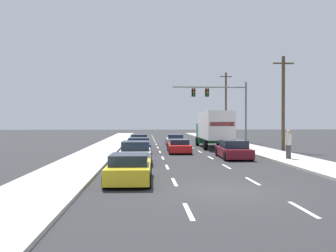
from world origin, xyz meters
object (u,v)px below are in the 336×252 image
(car_silver, at_px, (175,141))
(car_red, at_px, (179,146))
(car_maroon, at_px, (233,150))
(utility_pole_far, at_px, (226,105))
(car_tan, at_px, (139,141))
(car_white, at_px, (136,153))
(utility_pole_mid, at_px, (283,102))
(pedestrian_mid_block, at_px, (288,144))
(car_yellow, at_px, (130,169))
(car_blue, at_px, (139,146))
(traffic_signal_mast, at_px, (216,98))
(box_truck, at_px, (214,127))

(car_silver, bearing_deg, car_red, -92.32)
(car_maroon, height_order, utility_pole_far, utility_pole_far)
(car_tan, relative_size, car_white, 1.05)
(utility_pole_mid, height_order, pedestrian_mid_block, utility_pole_mid)
(car_yellow, bearing_deg, utility_pole_mid, 49.79)
(utility_pole_far, xyz_separation_m, pedestrian_mid_block, (-2.66, -30.04, -3.96))
(car_silver, relative_size, pedestrian_mid_block, 2.32)
(pedestrian_mid_block, bearing_deg, car_blue, 144.54)
(car_tan, bearing_deg, car_yellow, -90.19)
(traffic_signal_mast, xyz_separation_m, utility_pole_mid, (3.47, -11.90, -1.14))
(box_truck, xyz_separation_m, car_maroon, (-0.38, -9.24, -1.43))
(box_truck, distance_m, pedestrian_mid_block, 11.36)
(car_maroon, distance_m, traffic_signal_mast, 18.22)
(car_maroon, bearing_deg, car_white, -160.35)
(car_yellow, relative_size, car_maroon, 0.95)
(car_silver, distance_m, utility_pole_far, 18.90)
(car_yellow, bearing_deg, car_maroon, 53.72)
(traffic_signal_mast, height_order, utility_pole_far, utility_pole_far)
(car_yellow, relative_size, traffic_signal_mast, 0.49)
(car_red, bearing_deg, car_blue, 171.46)
(traffic_signal_mast, bearing_deg, pedestrian_mid_block, -87.06)
(car_red, bearing_deg, traffic_signal_mast, 65.94)
(car_silver, distance_m, box_truck, 4.82)
(car_maroon, bearing_deg, pedestrian_mid_block, -27.99)
(car_yellow, bearing_deg, car_tan, 89.81)
(car_silver, distance_m, utility_pole_mid, 11.66)
(car_silver, xyz_separation_m, pedestrian_mid_block, (6.30, -14.01, 0.53))
(car_tan, relative_size, car_maroon, 0.96)
(traffic_signal_mast, distance_m, utility_pole_far, 11.48)
(car_yellow, distance_m, car_maroon, 11.54)
(car_blue, height_order, car_silver, car_blue)
(car_red, xyz_separation_m, traffic_signal_mast, (5.62, 12.59, 4.84))
(car_white, relative_size, car_yellow, 0.96)
(car_tan, distance_m, car_maroon, 13.39)
(car_tan, xyz_separation_m, car_blue, (0.08, -6.21, -0.02))
(car_white, relative_size, car_silver, 0.94)
(car_tan, height_order, car_silver, car_tan)
(car_red, height_order, box_truck, box_truck)
(car_blue, bearing_deg, box_truck, 28.85)
(utility_pole_far, bearing_deg, car_red, -111.54)
(utility_pole_far, bearing_deg, car_blue, -118.71)
(pedestrian_mid_block, bearing_deg, car_tan, 126.98)
(utility_pole_mid, bearing_deg, car_red, -175.66)
(traffic_signal_mast, relative_size, utility_pole_mid, 1.09)
(car_blue, xyz_separation_m, box_truck, (7.06, 3.89, 1.46))
(car_tan, distance_m, car_white, 13.97)
(car_silver, xyz_separation_m, car_red, (-0.30, -7.44, -0.05))
(box_truck, relative_size, car_maroon, 1.93)
(car_red, xyz_separation_m, utility_pole_far, (9.26, 23.47, 4.53))
(utility_pole_mid, relative_size, utility_pole_far, 0.83)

